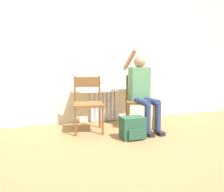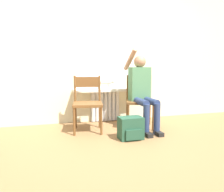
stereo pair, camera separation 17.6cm
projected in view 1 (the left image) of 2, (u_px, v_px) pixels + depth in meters
The scene contains 10 objects.
ground_plane at pixel (128, 139), 3.16m from camera, with size 12.00×12.00×0.00m, color olive.
wall_with_window at pixel (103, 51), 4.15m from camera, with size 7.00×0.06×2.70m.
radiator at pixel (104, 106), 4.21m from camera, with size 0.55×0.08×0.59m.
windowsill at pixel (106, 90), 4.08m from camera, with size 1.24×0.29×0.05m.
window_glass at pixel (103, 52), 4.12m from camera, with size 1.19×0.01×1.37m.
chair_left at pixel (88, 102), 3.51m from camera, with size 0.53×0.53×0.90m.
chair_right at pixel (139, 100), 3.80m from camera, with size 0.58×0.58×0.90m.
person at pixel (142, 88), 3.65m from camera, with size 0.36×1.03×1.36m.
cat at pixel (104, 82), 4.02m from camera, with size 0.48×0.11×0.21m.
backpack at pixel (133, 128), 3.15m from camera, with size 0.34×0.26×0.32m.
Camera 1 is at (-1.22, -2.82, 1.01)m, focal length 35.00 mm.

